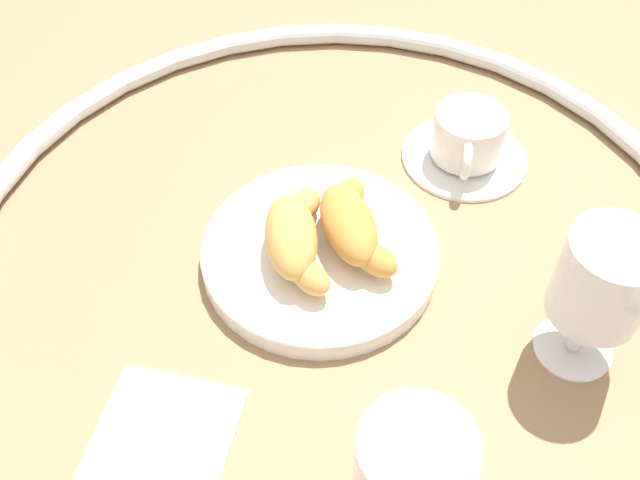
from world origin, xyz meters
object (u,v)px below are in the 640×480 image
at_px(croissant_small, 352,225).
at_px(folded_napkin, 163,436).
at_px(croissant_large, 295,237).
at_px(juice_glass_right, 604,282).
at_px(juice_glass_left, 412,477).
at_px(coffee_cup_near, 466,140).
at_px(pastry_plate, 320,252).

xyz_separation_m(croissant_small, folded_napkin, (0.03, -0.24, -0.04)).
xyz_separation_m(croissant_large, folded_napkin, (0.05, -0.20, -0.04)).
bearing_deg(croissant_small, croissant_large, -117.84).
relative_size(croissant_large, juice_glass_right, 0.85).
height_order(croissant_large, juice_glass_left, juice_glass_left).
distance_m(croissant_small, coffee_cup_near, 0.19).
bearing_deg(pastry_plate, croissant_large, -117.06).
relative_size(pastry_plate, croissant_large, 1.91).
relative_size(croissant_small, juice_glass_left, 0.87).
height_order(coffee_cup_near, folded_napkin, coffee_cup_near).
height_order(coffee_cup_near, juice_glass_left, juice_glass_left).
bearing_deg(coffee_cup_near, pastry_plate, -91.71).
distance_m(croissant_large, folded_napkin, 0.21).
bearing_deg(croissant_small, folded_napkin, -83.33).
distance_m(pastry_plate, juice_glass_right, 0.26).
relative_size(croissant_large, coffee_cup_near, 0.87).
bearing_deg(folded_napkin, pastry_plate, 101.22).
bearing_deg(folded_napkin, juice_glass_right, 59.06).
relative_size(pastry_plate, juice_glass_left, 1.62).
xyz_separation_m(juice_glass_right, folded_napkin, (-0.18, -0.31, -0.09)).
relative_size(coffee_cup_near, juice_glass_left, 0.97).
bearing_deg(folded_napkin, croissant_large, 105.47).
xyz_separation_m(coffee_cup_near, juice_glass_left, (0.22, -0.35, 0.07)).
bearing_deg(croissant_small, juice_glass_right, 15.89).
height_order(coffee_cup_near, juice_glass_right, juice_glass_right).
relative_size(croissant_large, croissant_small, 0.97).
height_order(croissant_large, coffee_cup_near, croissant_large).
distance_m(pastry_plate, croissant_large, 0.04).
height_order(croissant_small, juice_glass_left, juice_glass_left).
xyz_separation_m(pastry_plate, folded_napkin, (0.04, -0.22, -0.01)).
bearing_deg(pastry_plate, folded_napkin, -78.78).
bearing_deg(juice_glass_left, croissant_large, 153.82).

